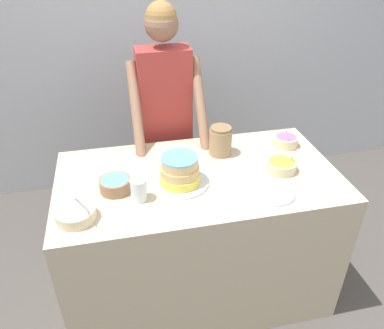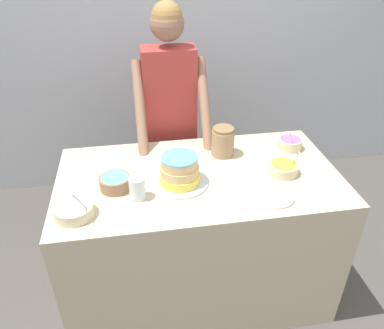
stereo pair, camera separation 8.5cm
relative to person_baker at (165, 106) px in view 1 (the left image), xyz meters
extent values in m
cube|color=silver|center=(0.09, 0.80, 0.24)|extent=(10.00, 0.05, 2.60)
cube|color=#C6B793|center=(0.09, -0.60, -0.61)|extent=(1.55, 0.83, 0.90)
cylinder|color=#2D2D38|center=(-0.08, 0.01, -0.65)|extent=(0.10, 0.10, 0.82)
cylinder|color=#2D2D38|center=(0.08, 0.01, -0.65)|extent=(0.10, 0.10, 0.82)
cube|color=#B23833|center=(0.00, 0.01, 0.07)|extent=(0.34, 0.19, 0.62)
cylinder|color=#8E664C|center=(-0.20, -0.16, 0.06)|extent=(0.06, 0.39, 0.51)
cylinder|color=#8E664C|center=(0.20, -0.16, 0.06)|extent=(0.06, 0.39, 0.51)
sphere|color=#8E664C|center=(0.00, 0.01, 0.51)|extent=(0.21, 0.21, 0.21)
sphere|color=olive|center=(0.00, 0.01, 0.55)|extent=(0.19, 0.19, 0.19)
cylinder|color=silver|center=(-0.03, -0.66, -0.16)|extent=(0.31, 0.31, 0.01)
cylinder|color=#F2DB4C|center=(-0.03, -0.66, -0.13)|extent=(0.22, 0.22, 0.05)
cylinder|color=#DBB275|center=(-0.03, -0.66, -0.08)|extent=(0.20, 0.20, 0.05)
cylinder|color=#DBB275|center=(-0.03, -0.66, -0.03)|extent=(0.19, 0.19, 0.05)
cylinder|color=#60B7E0|center=(-0.03, -0.66, 0.00)|extent=(0.19, 0.19, 0.01)
cylinder|color=#936B4C|center=(-0.37, -0.66, -0.13)|extent=(0.16, 0.16, 0.07)
cylinder|color=#60B7E0|center=(-0.37, -0.66, -0.10)|extent=(0.14, 0.14, 0.01)
cylinder|color=beige|center=(0.55, -0.66, -0.13)|extent=(0.17, 0.17, 0.06)
cylinder|color=#EF9938|center=(0.55, -0.66, -0.11)|extent=(0.14, 0.14, 0.01)
cylinder|color=silver|center=(0.61, -0.67, -0.08)|extent=(0.02, 0.10, 0.15)
cylinder|color=beige|center=(-0.56, -0.85, -0.13)|extent=(0.19, 0.19, 0.06)
cylinder|color=pink|center=(-0.56, -0.85, -0.11)|extent=(0.16, 0.16, 0.01)
cylinder|color=silver|center=(-0.51, -0.89, -0.07)|extent=(0.06, 0.08, 0.17)
cylinder|color=beige|center=(0.69, -0.40, -0.13)|extent=(0.15, 0.15, 0.06)
cylinder|color=#9E66B7|center=(0.69, -0.40, -0.11)|extent=(0.13, 0.13, 0.01)
cylinder|color=silver|center=(0.68, -0.45, -0.09)|extent=(0.07, 0.02, 0.13)
cylinder|color=silver|center=(-0.25, -0.76, -0.10)|extent=(0.08, 0.08, 0.12)
cylinder|color=silver|center=(0.42, -0.86, -0.16)|extent=(0.22, 0.22, 0.01)
cylinder|color=#9E7F5B|center=(0.27, -0.41, -0.08)|extent=(0.13, 0.13, 0.16)
cylinder|color=olive|center=(0.27, -0.41, 0.00)|extent=(0.12, 0.12, 0.02)
camera|label=1|loc=(-0.32, -2.27, 0.99)|focal=35.00mm
camera|label=2|loc=(-0.23, -2.29, 0.99)|focal=35.00mm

